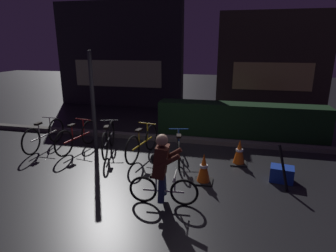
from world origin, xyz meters
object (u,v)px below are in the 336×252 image
(street_post, at_px, (93,101))
(parked_bike_left_mid, at_px, (77,137))
(blue_crate, at_px, (282,174))
(parked_bike_center_right, at_px, (143,143))
(closed_umbrella, at_px, (283,168))
(traffic_cone_far, at_px, (239,152))
(cyclist, at_px, (162,169))
(parked_bike_center_left, at_px, (108,139))
(parked_bike_right_mid, at_px, (179,147))
(traffic_cone_near, at_px, (204,169))
(parked_bike_leftmost, at_px, (44,135))

(street_post, height_order, parked_bike_left_mid, street_post)
(blue_crate, bearing_deg, parked_bike_left_mid, 171.99)
(parked_bike_center_right, bearing_deg, closed_umbrella, -96.84)
(traffic_cone_far, height_order, cyclist, cyclist)
(parked_bike_center_left, relative_size, blue_crate, 3.67)
(blue_crate, xyz_separation_m, closed_umbrella, (-0.03, -0.25, 0.24))
(parked_bike_right_mid, bearing_deg, street_post, 69.99)
(parked_bike_right_mid, bearing_deg, cyclist, 170.67)
(parked_bike_center_right, xyz_separation_m, traffic_cone_near, (1.57, -1.01, -0.06))
(cyclist, bearing_deg, closed_umbrella, 22.83)
(parked_bike_center_right, bearing_deg, cyclist, -144.45)
(cyclist, bearing_deg, parked_bike_center_left, 128.68)
(street_post, height_order, blue_crate, street_post)
(traffic_cone_near, height_order, blue_crate, traffic_cone_near)
(street_post, distance_m, parked_bike_center_left, 1.02)
(street_post, height_order, parked_bike_right_mid, street_post)
(parked_bike_center_left, bearing_deg, parked_bike_right_mid, -108.66)
(street_post, relative_size, parked_bike_right_mid, 1.65)
(parked_bike_center_left, distance_m, parked_bike_center_right, 0.92)
(parked_bike_right_mid, relative_size, cyclist, 1.20)
(parked_bike_right_mid, bearing_deg, closed_umbrella, -122.49)
(parked_bike_left_mid, distance_m, cyclist, 3.40)
(parked_bike_leftmost, bearing_deg, parked_bike_center_left, -85.21)
(street_post, distance_m, parked_bike_left_mid, 1.00)
(parked_bike_left_mid, relative_size, closed_umbrella, 1.90)
(traffic_cone_near, distance_m, traffic_cone_far, 1.27)
(street_post, xyz_separation_m, closed_umbrella, (4.42, -1.15, -0.85))
(parked_bike_left_mid, distance_m, traffic_cone_near, 3.51)
(traffic_cone_far, xyz_separation_m, cyclist, (-1.29, -1.98, 0.35))
(parked_bike_right_mid, xyz_separation_m, traffic_cone_far, (1.37, 0.10, -0.04))
(parked_bike_leftmost, xyz_separation_m, traffic_cone_far, (4.93, 0.05, -0.06))
(street_post, xyz_separation_m, traffic_cone_near, (2.95, -1.30, -0.95))
(parked_bike_leftmost, relative_size, closed_umbrella, 1.94)
(parked_bike_right_mid, xyz_separation_m, blue_crate, (2.19, -0.57, -0.17))
(closed_umbrella, bearing_deg, parked_bike_center_right, 48.01)
(parked_bike_leftmost, distance_m, traffic_cone_near, 4.37)
(parked_bike_right_mid, xyz_separation_m, traffic_cone_near, (0.68, -0.97, -0.03))
(parked_bike_center_left, height_order, parked_bike_right_mid, parked_bike_center_left)
(parked_bike_right_mid, distance_m, traffic_cone_near, 1.19)
(parked_bike_left_mid, bearing_deg, parked_bike_right_mid, -83.00)
(traffic_cone_far, bearing_deg, street_post, 176.31)
(closed_umbrella, bearing_deg, traffic_cone_near, 69.60)
(blue_crate, bearing_deg, parked_bike_right_mid, 165.43)
(traffic_cone_far, distance_m, cyclist, 2.39)
(parked_bike_right_mid, xyz_separation_m, closed_umbrella, (2.16, -0.82, 0.07))
(traffic_cone_far, distance_m, blue_crate, 1.06)
(street_post, xyz_separation_m, parked_bike_left_mid, (-0.39, -0.22, -0.90))
(traffic_cone_far, bearing_deg, parked_bike_right_mid, -175.97)
(parked_bike_center_right, xyz_separation_m, cyclist, (0.97, -1.93, 0.28))
(parked_bike_center_left, xyz_separation_m, blue_crate, (4.00, -0.70, -0.20))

